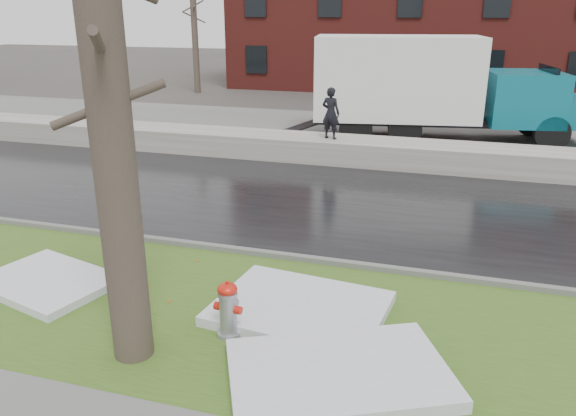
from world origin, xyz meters
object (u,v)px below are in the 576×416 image
(fire_hydrant, at_px, (228,307))
(worker, at_px, (331,113))
(tree, at_px, (109,110))
(box_truck, at_px, (429,86))

(fire_hydrant, xyz_separation_m, worker, (-0.87, 10.41, 1.04))
(fire_hydrant, distance_m, tree, 3.21)
(fire_hydrant, relative_size, box_truck, 0.08)
(fire_hydrant, relative_size, tree, 0.13)
(fire_hydrant, bearing_deg, worker, 100.03)
(fire_hydrant, relative_size, worker, 0.55)
(worker, bearing_deg, fire_hydrant, 108.11)
(tree, height_order, box_truck, tree)
(fire_hydrant, height_order, worker, worker)
(fire_hydrant, height_order, box_truck, box_truck)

